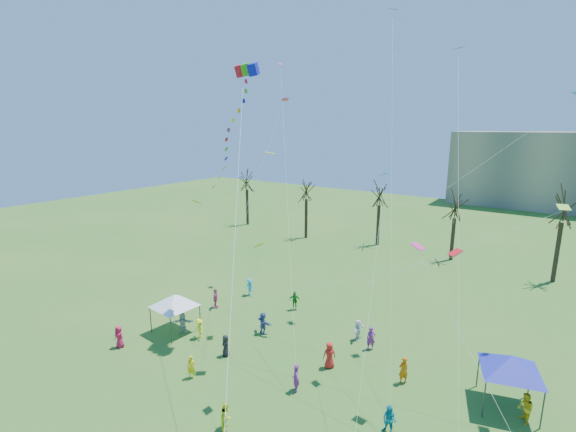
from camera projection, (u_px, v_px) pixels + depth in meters
The scene contains 6 objects.
bare_tree_row at pixel (464, 209), 46.90m from camera, with size 67.74×7.53×10.03m.
big_box_kite at pixel (233, 138), 28.31m from camera, with size 6.15×7.86×24.14m.
canopy_tent_white at pixel (174, 300), 31.61m from camera, with size 4.19×4.19×3.15m.
canopy_tent_blue at pixel (511, 363), 22.99m from camera, with size 4.24×4.24×3.31m.
festival_crowd at pixel (297, 354), 27.41m from camera, with size 26.61×15.07×1.85m.
small_kites_aloft at pixel (356, 168), 26.59m from camera, with size 25.57×19.29×32.82m.
Camera 1 is at (12.72, -13.65, 16.11)m, focal length 25.00 mm.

